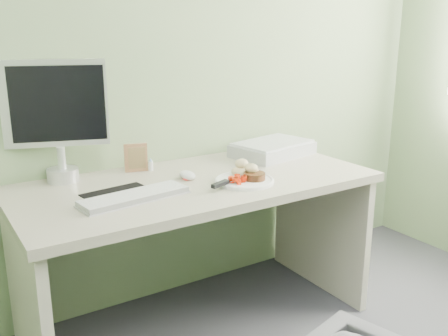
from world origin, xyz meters
TOP-DOWN VIEW (x-y plane):
  - wall_back at (0.00, 2.00)m, footprint 3.50×0.00m
  - desk at (0.00, 1.62)m, footprint 1.60×0.75m
  - plate at (0.16, 1.48)m, footprint 0.26×0.26m
  - steak at (0.19, 1.45)m, footprint 0.12×0.12m
  - potato_pile at (0.19, 1.53)m, footprint 0.15×0.13m
  - carrot_heap at (0.11, 1.46)m, footprint 0.08×0.07m
  - steak_knife at (0.05, 1.46)m, footprint 0.24×0.11m
  - mousepad at (-0.36, 1.59)m, footprint 0.30×0.27m
  - keyboard at (-0.34, 1.52)m, footprint 0.45×0.18m
  - computer_mouse at (-0.03, 1.66)m, footprint 0.06×0.11m
  - photo_frame at (-0.17, 1.89)m, footprint 0.11×0.04m
  - eyedrop_bottle at (-0.11, 1.87)m, footprint 0.02×0.02m
  - scanner at (0.56, 1.80)m, footprint 0.46×0.35m
  - monitor at (-0.51, 1.94)m, footprint 0.43×0.18m

SIDE VIEW (x-z plane):
  - desk at x=0.00m, z-range 0.18..0.91m
  - mousepad at x=-0.36m, z-range 0.73..0.73m
  - plate at x=0.16m, z-range 0.73..0.74m
  - keyboard at x=-0.34m, z-range 0.74..0.76m
  - computer_mouse at x=-0.03m, z-range 0.73..0.77m
  - steak_knife at x=0.05m, z-range 0.75..0.76m
  - eyedrop_bottle at x=-0.11m, z-range 0.73..0.79m
  - steak at x=0.19m, z-range 0.74..0.77m
  - scanner at x=0.56m, z-range 0.73..0.79m
  - carrot_heap at x=0.11m, z-range 0.74..0.79m
  - potato_pile at x=0.19m, z-range 0.74..0.81m
  - photo_frame at x=-0.17m, z-range 0.73..0.86m
  - monitor at x=-0.51m, z-range 0.76..1.29m
  - wall_back at x=0.00m, z-range -0.40..3.10m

